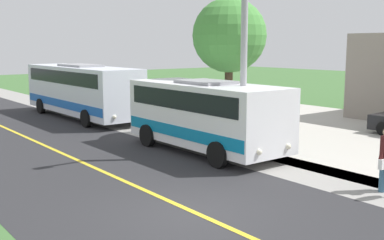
{
  "coord_description": "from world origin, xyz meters",
  "views": [
    {
      "loc": [
        6.87,
        8.77,
        4.06
      ],
      "look_at": [
        -3.5,
        -4.55,
        1.4
      ],
      "focal_mm": 44.15,
      "sensor_mm": 36.0,
      "label": 1
    }
  ],
  "objects_px": {
    "shuttle_bus_front": "(206,113)",
    "tree_curbside": "(229,36)",
    "street_light_pole": "(241,49)",
    "transit_bus_rear": "(81,89)"
  },
  "relations": [
    {
      "from": "shuttle_bus_front",
      "to": "transit_bus_rear",
      "type": "bearing_deg",
      "value": -89.75
    },
    {
      "from": "shuttle_bus_front",
      "to": "tree_curbside",
      "type": "distance_m",
      "value": 4.48
    },
    {
      "from": "transit_bus_rear",
      "to": "street_light_pole",
      "type": "relative_size",
      "value": 1.44
    },
    {
      "from": "street_light_pole",
      "to": "tree_curbside",
      "type": "relative_size",
      "value": 1.15
    },
    {
      "from": "shuttle_bus_front",
      "to": "transit_bus_rear",
      "type": "relative_size",
      "value": 0.7
    },
    {
      "from": "street_light_pole",
      "to": "shuttle_bus_front",
      "type": "bearing_deg",
      "value": -79.61
    },
    {
      "from": "street_light_pole",
      "to": "tree_curbside",
      "type": "bearing_deg",
      "value": -126.56
    },
    {
      "from": "transit_bus_rear",
      "to": "street_light_pole",
      "type": "bearing_deg",
      "value": 91.55
    },
    {
      "from": "shuttle_bus_front",
      "to": "transit_bus_rear",
      "type": "height_order",
      "value": "transit_bus_rear"
    },
    {
      "from": "transit_bus_rear",
      "to": "street_light_pole",
      "type": "distance_m",
      "value": 12.84
    }
  ]
}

